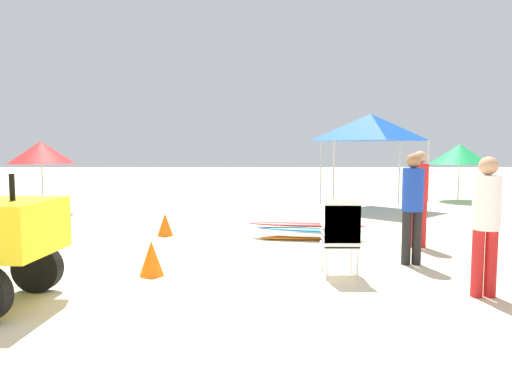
% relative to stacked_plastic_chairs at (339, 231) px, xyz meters
% --- Properties ---
extents(ground, '(80.00, 80.00, 0.00)m').
position_rel_stacked_plastic_chairs_xyz_m(ground, '(-1.88, -0.26, -0.65)').
color(ground, beige).
extents(stacked_plastic_chairs, '(0.48, 0.48, 1.11)m').
position_rel_stacked_plastic_chairs_xyz_m(stacked_plastic_chairs, '(0.00, 0.00, 0.00)').
color(stacked_plastic_chairs, silver).
rests_on(stacked_plastic_chairs, ground).
extents(surfboard_pile, '(2.35, 0.82, 0.32)m').
position_rel_stacked_plastic_chairs_xyz_m(surfboard_pile, '(-0.17, 2.77, -0.49)').
color(surfboard_pile, orange).
rests_on(surfboard_pile, ground).
extents(lifeguard_near_left, '(0.32, 0.32, 1.68)m').
position_rel_stacked_plastic_chairs_xyz_m(lifeguard_near_left, '(1.57, -0.84, 0.32)').
color(lifeguard_near_left, red).
rests_on(lifeguard_near_left, ground).
extents(lifeguard_near_center, '(0.32, 0.32, 1.74)m').
position_rel_stacked_plastic_chairs_xyz_m(lifeguard_near_center, '(1.76, 2.05, 0.35)').
color(lifeguard_near_center, red).
rests_on(lifeguard_near_center, ground).
extents(lifeguard_far_right, '(0.32, 0.32, 1.71)m').
position_rel_stacked_plastic_chairs_xyz_m(lifeguard_far_right, '(1.22, 0.76, 0.33)').
color(lifeguard_far_right, black).
rests_on(lifeguard_far_right, ground).
extents(popup_canopy, '(2.58, 2.58, 2.80)m').
position_rel_stacked_plastic_chairs_xyz_m(popup_canopy, '(2.19, 7.60, 1.75)').
color(popup_canopy, '#B2B2B7').
rests_on(popup_canopy, ground).
extents(beach_umbrella_left, '(1.75, 1.75, 1.99)m').
position_rel_stacked_plastic_chairs_xyz_m(beach_umbrella_left, '(-7.10, 6.73, 1.03)').
color(beach_umbrella_left, beige).
rests_on(beach_umbrella_left, ground).
extents(beach_umbrella_mid, '(1.95, 1.95, 1.94)m').
position_rel_stacked_plastic_chairs_xyz_m(beach_umbrella_mid, '(5.79, 9.83, 0.95)').
color(beach_umbrella_mid, beige).
rests_on(beach_umbrella_mid, ground).
extents(traffic_cone_near, '(0.35, 0.35, 0.50)m').
position_rel_stacked_plastic_chairs_xyz_m(traffic_cone_near, '(-2.63, 0.11, -0.40)').
color(traffic_cone_near, orange).
rests_on(traffic_cone_near, ground).
extents(traffic_cone_far, '(0.33, 0.33, 0.47)m').
position_rel_stacked_plastic_chairs_xyz_m(traffic_cone_far, '(-3.02, 3.19, -0.42)').
color(traffic_cone_far, orange).
rests_on(traffic_cone_far, ground).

